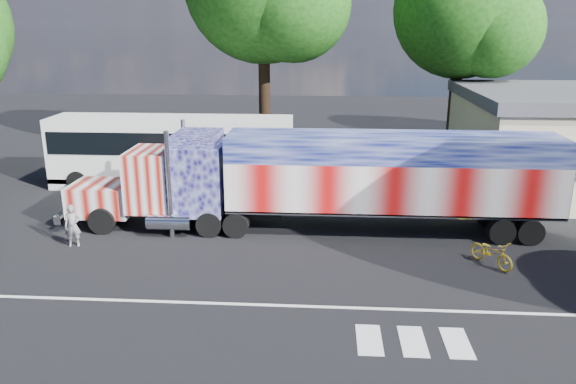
# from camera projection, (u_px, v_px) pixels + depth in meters

# --- Properties ---
(ground) EXTENTS (100.00, 100.00, 0.00)m
(ground) POSITION_uv_depth(u_px,v_px,m) (282.00, 266.00, 20.38)
(ground) COLOR black
(lane_markings) EXTENTS (30.00, 2.67, 0.01)m
(lane_markings) POSITION_uv_depth(u_px,v_px,m) (330.00, 320.00, 16.66)
(lane_markings) COLOR silver
(lane_markings) RESTS_ON ground
(semi_truck) EXTENTS (20.77, 3.28, 4.43)m
(semi_truck) POSITION_uv_depth(u_px,v_px,m) (329.00, 178.00, 23.31)
(semi_truck) COLOR black
(semi_truck) RESTS_ON ground
(coach_bus) EXTENTS (12.78, 2.97, 3.72)m
(coach_bus) POSITION_uv_depth(u_px,v_px,m) (172.00, 151.00, 29.92)
(coach_bus) COLOR white
(coach_bus) RESTS_ON ground
(woman) EXTENTS (0.71, 0.56, 1.69)m
(woman) POSITION_uv_depth(u_px,v_px,m) (73.00, 226.00, 21.96)
(woman) COLOR slate
(woman) RESTS_ON ground
(bicycle) EXTENTS (1.59, 1.96, 1.00)m
(bicycle) POSITION_uv_depth(u_px,v_px,m) (492.00, 253.00, 20.27)
(bicycle) COLOR gold
(bicycle) RESTS_ON ground
(tree_ne_a) EXTENTS (8.46, 8.06, 13.25)m
(tree_ne_a) POSITION_uv_depth(u_px,v_px,m) (464.00, 11.00, 33.04)
(tree_ne_a) COLOR black
(tree_ne_a) RESTS_ON ground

